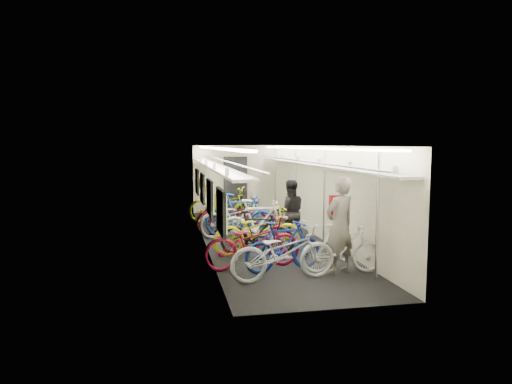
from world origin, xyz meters
name	(u,v)px	position (x,y,z in m)	size (l,w,h in m)	color
train_car_shell	(245,174)	(-0.36, 0.71, 1.66)	(10.00, 10.00, 10.00)	black
bicycle_0	(283,252)	(-0.37, -3.45, 0.52)	(0.69, 1.97, 1.03)	silver
bicycle_1	(284,246)	(-0.22, -2.88, 0.49)	(0.46, 1.64, 0.98)	navy
bicycle_2	(253,243)	(-0.77, -2.57, 0.52)	(0.69, 1.98, 1.04)	maroon
bicycle_3	(257,233)	(-0.47, -1.53, 0.50)	(0.47, 1.66, 1.00)	black
bicycle_4	(258,231)	(-0.44, -1.47, 0.53)	(0.70, 2.01, 1.06)	#CEC913
bicycle_5	(259,223)	(-0.27, -0.70, 0.57)	(0.54, 1.91, 1.15)	white
bicycle_6	(238,217)	(-0.60, 0.49, 0.53)	(0.71, 2.02, 1.06)	silver
bicycle_7	(240,216)	(-0.54, 0.44, 0.58)	(0.55, 1.93, 1.16)	navy
bicycle_8	(232,216)	(-0.70, 0.78, 0.52)	(0.69, 1.97, 1.03)	maroon
bicycle_9	(230,208)	(-0.55, 2.29, 0.52)	(0.49, 1.74, 1.05)	black
bicycle_10	(223,205)	(-0.74, 2.59, 0.57)	(0.76, 2.18, 1.15)	#B7C312
bicycle_11	(343,249)	(0.84, -3.22, 0.48)	(0.45, 1.59, 0.96)	white
passenger_near	(340,225)	(0.79, -3.17, 0.92)	(0.67, 0.44, 1.84)	gray
passenger_mid	(290,212)	(0.53, -0.56, 0.79)	(0.77, 0.60, 1.58)	black
backpack	(336,205)	(0.79, -3.00, 1.28)	(0.26, 0.14, 0.38)	#A01410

